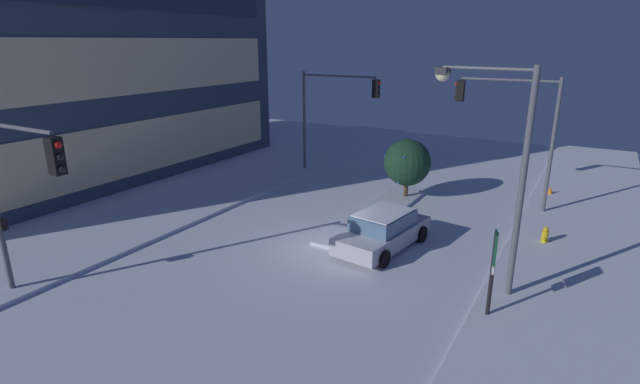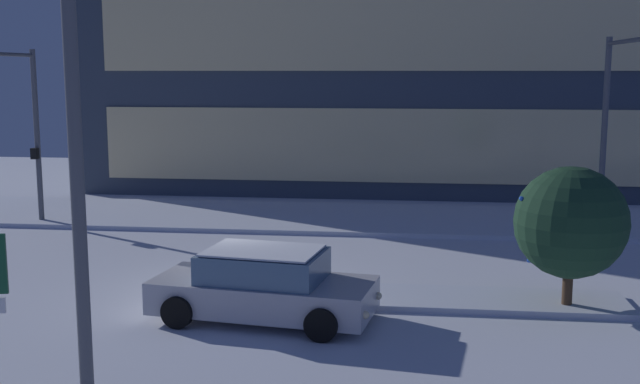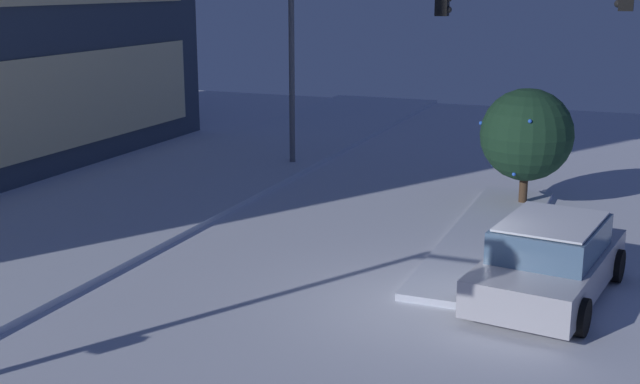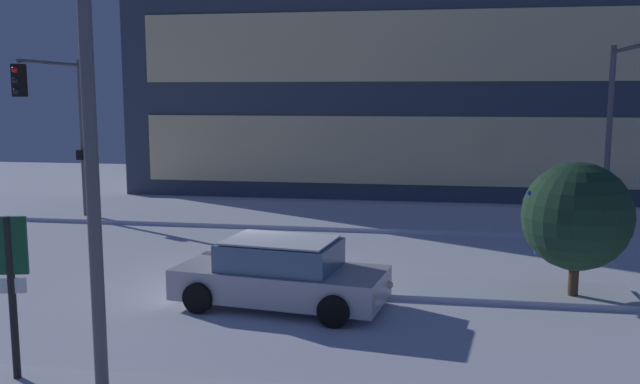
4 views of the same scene
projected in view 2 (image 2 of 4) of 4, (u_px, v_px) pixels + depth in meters
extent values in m
plane|color=silver|center=(223.00, 290.00, 18.14)|extent=(52.00, 52.00, 0.00)
cube|color=silver|center=(285.00, 217.00, 26.83)|extent=(52.00, 5.20, 0.14)
cube|color=silver|center=(420.00, 298.00, 17.27)|extent=(9.00, 1.80, 0.14)
cube|color=#F9E09E|center=(373.00, 145.00, 30.39)|extent=(21.74, 0.10, 2.91)
cube|color=#F9E09E|center=(374.00, 33.00, 29.71)|extent=(21.74, 0.10, 2.91)
cube|color=#B7B7C1|center=(264.00, 295.00, 15.93)|extent=(4.75, 2.53, 0.66)
cube|color=slate|center=(263.00, 266.00, 15.83)|extent=(2.66, 2.05, 0.60)
cube|color=white|center=(263.00, 250.00, 15.78)|extent=(2.47, 1.91, 0.04)
sphere|color=#F9E5B2|center=(378.00, 296.00, 15.96)|extent=(0.16, 0.16, 0.16)
sphere|color=#F9E5B2|center=(365.00, 315.00, 14.73)|extent=(0.16, 0.16, 0.16)
cylinder|color=black|center=(344.00, 297.00, 16.48)|extent=(0.68, 0.31, 0.66)
cylinder|color=black|center=(321.00, 325.00, 14.66)|extent=(0.68, 0.31, 0.66)
cylinder|color=black|center=(215.00, 287.00, 17.25)|extent=(0.68, 0.31, 0.66)
cylinder|color=black|center=(178.00, 312.00, 15.43)|extent=(0.68, 0.31, 0.66)
cylinder|color=#565960|center=(604.00, 139.00, 23.38)|extent=(0.18, 0.18, 6.11)
cylinder|color=#565960|center=(631.00, 41.00, 20.61)|extent=(0.12, 4.74, 0.12)
cylinder|color=#565960|center=(37.00, 138.00, 25.58)|extent=(0.18, 0.18, 5.80)
cylinder|color=#565960|center=(3.00, 54.00, 23.36)|extent=(0.12, 3.68, 0.12)
cube|color=black|center=(35.00, 154.00, 25.44)|extent=(0.20, 0.24, 0.36)
cylinder|color=#565960|center=(77.00, 180.00, 10.69)|extent=(0.20, 0.20, 7.24)
cylinder|color=#473323|center=(567.00, 290.00, 16.56)|extent=(0.22, 0.22, 0.92)
sphere|color=#193823|center=(571.00, 222.00, 16.32)|extent=(2.39, 2.39, 2.39)
sphere|color=blue|center=(529.00, 260.00, 16.70)|extent=(0.10, 0.10, 0.10)
sphere|color=blue|center=(595.00, 256.00, 16.92)|extent=(0.10, 0.10, 0.10)
sphere|color=blue|center=(563.00, 253.00, 17.28)|extent=(0.10, 0.10, 0.10)
sphere|color=blue|center=(548.00, 200.00, 17.43)|extent=(0.10, 0.10, 0.10)
sphere|color=blue|center=(521.00, 199.00, 16.17)|extent=(0.10, 0.10, 0.10)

